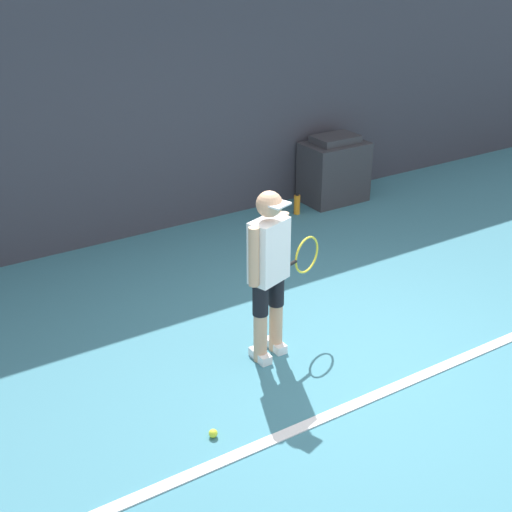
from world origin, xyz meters
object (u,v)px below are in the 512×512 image
object	(u,v)px
tennis_player	(270,268)
water_bottle	(297,204)
tennis_ball	(213,433)
covered_chair	(334,170)

from	to	relation	value
tennis_player	water_bottle	bearing A→B (deg)	31.98
tennis_ball	water_bottle	bearing A→B (deg)	46.63
covered_chair	water_bottle	bearing A→B (deg)	-168.51
covered_chair	water_bottle	world-z (taller)	covered_chair
tennis_player	water_bottle	world-z (taller)	tennis_player
tennis_player	tennis_ball	bearing A→B (deg)	-162.03
tennis_ball	tennis_player	bearing A→B (deg)	36.35
tennis_player	covered_chair	distance (m)	3.96
tennis_player	covered_chair	world-z (taller)	tennis_player
tennis_ball	water_bottle	xyz separation A→B (m)	(3.12, 3.30, 0.10)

